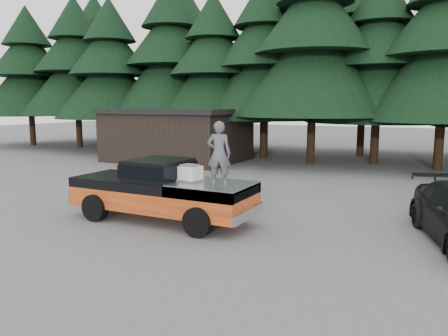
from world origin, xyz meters
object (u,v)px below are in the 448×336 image
at_px(man_on_bed, 219,154).
at_px(utility_building, 178,134).
at_px(pickup_truck, 162,200).
at_px(air_compressor, 190,174).

height_order(man_on_bed, utility_building, utility_building).
bearing_deg(pickup_truck, air_compressor, -0.12).
distance_m(man_on_bed, utility_building, 16.02).
distance_m(pickup_truck, man_on_bed, 2.65).
distance_m(air_compressor, man_on_bed, 1.33).
relative_size(air_compressor, man_on_bed, 0.35).
relative_size(air_compressor, utility_building, 0.08).
xyz_separation_m(pickup_truck, utility_building, (-7.52, 12.56, 1.00)).
bearing_deg(man_on_bed, utility_building, -71.62).
bearing_deg(utility_building, air_compressor, -55.83).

